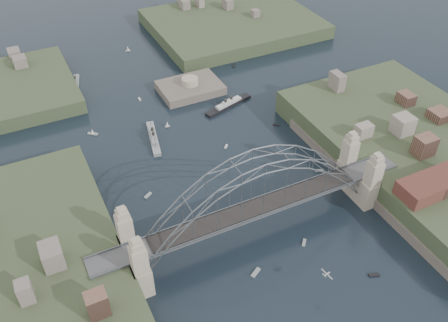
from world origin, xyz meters
The scene contains 24 objects.
ground centered at (0.00, 0.00, 0.00)m, with size 500.00×500.00×0.00m, color black.
bridge centered at (0.00, 0.00, 12.32)m, with size 84.00×13.80×24.60m.
shore_west centered at (-57.32, 0.00, 1.97)m, with size 50.50×90.00×12.00m.
shore_east centered at (57.32, 0.00, 1.97)m, with size 50.50×90.00×12.00m.
headland_ne centered at (50.00, 110.00, 0.75)m, with size 70.00×55.00×9.50m, color #334026.
fort_island centered at (12.00, 70.00, -0.34)m, with size 22.00×16.00×9.40m.
wharf_shed centered at (44.00, -14.00, 10.00)m, with size 20.00×8.00×4.00m, color #592D26.
naval_cruiser_near centered at (-10.06, 48.16, 0.82)m, with size 5.89×17.73×5.29m.
naval_cruiser_far centered at (-24.44, 92.12, 0.75)m, with size 5.48×14.25×4.80m.
ocean_liner centered at (19.92, 54.89, 0.74)m, with size 19.30×8.06×4.75m.
aeroplane centered at (4.75, -22.95, 6.42)m, with size 1.88×3.43×0.50m.
small_boat_a centered at (-20.29, 24.55, 0.15)m, with size 2.72×2.20×0.45m.
small_boat_b centered at (8.96, 34.69, 0.15)m, with size 1.86×1.98×0.45m.
small_boat_c centered at (-6.30, -11.63, 0.15)m, with size 3.15×2.40×0.45m.
small_boat_d centered at (29.02, 37.80, 0.15)m, with size 2.12×1.92×0.45m.
small_boat_e centered at (-26.62, 59.72, 0.70)m, with size 3.29×2.94×2.38m.
small_boat_f centered at (-3.54, 52.88, 1.00)m, with size 1.74×1.17×2.38m.
small_boat_g centered at (18.25, -24.53, 0.15)m, with size 2.69×1.64×0.45m.
small_boat_h centered at (-6.44, 72.83, 0.15)m, with size 0.76×2.04×0.45m.
small_boat_i centered at (28.41, 12.26, 0.15)m, with size 2.78×1.64×0.45m.
small_boat_k centered at (1.32, 110.64, 0.98)m, with size 1.87×1.49×2.38m.
small_boat_l centered at (-44.56, 24.53, 0.15)m, with size 2.32×2.33×0.45m.
small_boat_m centered at (9.02, -8.96, 0.15)m, with size 2.21×2.28×0.45m.
small_boat_n centered at (34.81, 79.61, 0.15)m, with size 2.21×2.69×0.45m.
Camera 1 is at (-44.53, -72.23, 93.30)m, focal length 39.00 mm.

